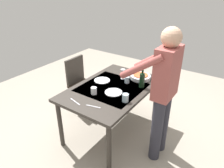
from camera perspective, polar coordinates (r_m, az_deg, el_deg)
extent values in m
plane|color=#9E9384|center=(3.34, 0.00, -12.52)|extent=(6.00, 6.00, 0.00)
cube|color=#332D28|center=(2.92, 0.00, -1.22)|extent=(1.43, 0.94, 0.04)
cube|color=#B2B7C1|center=(2.91, 0.00, -0.91)|extent=(0.79, 0.80, 0.00)
cylinder|color=#332D28|center=(3.77, 0.55, -0.83)|extent=(0.06, 0.06, 0.72)
cylinder|color=#332D28|center=(2.96, -13.87, -10.52)|extent=(0.06, 0.06, 0.72)
cylinder|color=#332D28|center=(3.44, 11.72, -4.39)|extent=(0.06, 0.06, 0.72)
cylinder|color=#332D28|center=(2.53, -0.86, -17.22)|extent=(0.06, 0.06, 0.72)
cube|color=black|center=(3.66, -7.69, -0.42)|extent=(0.40, 0.40, 0.04)
cube|color=#332D28|center=(3.67, -10.03, 3.71)|extent=(0.40, 0.04, 0.45)
cylinder|color=#332D28|center=(3.98, -7.71, -1.71)|extent=(0.04, 0.04, 0.43)
cylinder|color=#332D28|center=(3.77, -11.13, -3.75)|extent=(0.04, 0.04, 0.43)
cylinder|color=#332D28|center=(3.79, -3.85, -3.14)|extent=(0.04, 0.04, 0.43)
cylinder|color=#332D28|center=(3.57, -7.23, -5.39)|extent=(0.04, 0.04, 0.43)
cylinder|color=#2D2D38|center=(2.71, 12.02, -12.19)|extent=(0.14, 0.14, 0.88)
cylinder|color=#2D2D38|center=(2.86, 13.66, -10.01)|extent=(0.14, 0.14, 0.88)
cube|color=#9E4C47|center=(2.41, 14.66, 2.93)|extent=(0.36, 0.20, 0.60)
sphere|color=tan|center=(2.28, 15.85, 12.11)|extent=(0.22, 0.22, 0.22)
cylinder|color=#9E4C47|center=(2.32, 7.86, 4.61)|extent=(0.08, 0.52, 0.40)
cylinder|color=#9E4C47|center=(2.61, 11.37, 6.94)|extent=(0.08, 0.52, 0.40)
cylinder|color=black|center=(2.90, 8.15, 0.94)|extent=(0.07, 0.07, 0.20)
cylinder|color=black|center=(2.84, 8.33, 3.47)|extent=(0.03, 0.03, 0.08)
cylinder|color=black|center=(2.82, 8.40, 4.36)|extent=(0.03, 0.03, 0.02)
cylinder|color=white|center=(3.16, 2.93, 1.52)|extent=(0.06, 0.06, 0.01)
cylinder|color=white|center=(3.14, 2.94, 2.14)|extent=(0.01, 0.01, 0.07)
cone|color=white|center=(3.11, 2.98, 3.35)|extent=(0.07, 0.07, 0.07)
cylinder|color=maroon|center=(3.12, 2.97, 2.97)|extent=(0.03, 0.03, 0.03)
cylinder|color=silver|center=(3.02, 4.10, 1.15)|extent=(0.07, 0.07, 0.09)
cylinder|color=silver|center=(2.57, 3.67, -3.76)|extent=(0.08, 0.08, 0.10)
cylinder|color=silver|center=(2.73, -4.95, -1.83)|extent=(0.08, 0.08, 0.10)
cylinder|color=silver|center=(3.17, 7.74, 1.89)|extent=(0.30, 0.30, 0.05)
cylinder|color=#C6562D|center=(3.16, 7.77, 2.27)|extent=(0.22, 0.22, 0.03)
cylinder|color=silver|center=(2.77, 0.41, -2.28)|extent=(0.23, 0.23, 0.01)
cylinder|color=silver|center=(3.09, -2.71, 0.98)|extent=(0.23, 0.23, 0.01)
cube|color=silver|center=(2.62, -9.95, -4.74)|extent=(0.06, 0.20, 0.00)
cube|color=silver|center=(2.50, -5.08, -6.07)|extent=(0.06, 0.18, 0.00)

